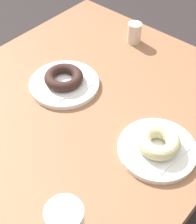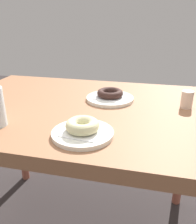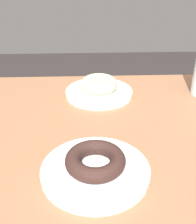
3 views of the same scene
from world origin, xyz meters
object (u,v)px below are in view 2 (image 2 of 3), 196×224
(plate_sugar_ring, at_px, (83,133))
(donut_sugar_ring, at_px, (82,125))
(plate_chocolate_ring, at_px, (110,99))
(donut_chocolate_ring, at_px, (110,93))
(sugar_jar, at_px, (187,99))

(plate_sugar_ring, xyz_separation_m, donut_sugar_ring, (0.00, 0.00, 0.03))
(plate_chocolate_ring, height_order, donut_chocolate_ring, donut_chocolate_ring)
(plate_chocolate_ring, xyz_separation_m, plate_sugar_ring, (0.02, 0.36, 0.00))
(donut_chocolate_ring, height_order, donut_sugar_ring, donut_sugar_ring)
(plate_sugar_ring, distance_m, sugar_jar, 0.49)
(plate_chocolate_ring, relative_size, donut_chocolate_ring, 1.82)
(plate_chocolate_ring, bearing_deg, donut_chocolate_ring, 0.00)
(sugar_jar, bearing_deg, plate_sugar_ring, 43.88)
(donut_chocolate_ring, distance_m, plate_sugar_ring, 0.36)
(plate_chocolate_ring, relative_size, plate_sugar_ring, 1.06)
(plate_chocolate_ring, xyz_separation_m, sugar_jar, (-0.33, 0.02, 0.03))
(donut_sugar_ring, bearing_deg, donut_chocolate_ring, -93.62)
(plate_chocolate_ring, distance_m, donut_chocolate_ring, 0.03)
(donut_chocolate_ring, relative_size, plate_sugar_ring, 0.58)
(donut_chocolate_ring, bearing_deg, plate_chocolate_ring, 0.00)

